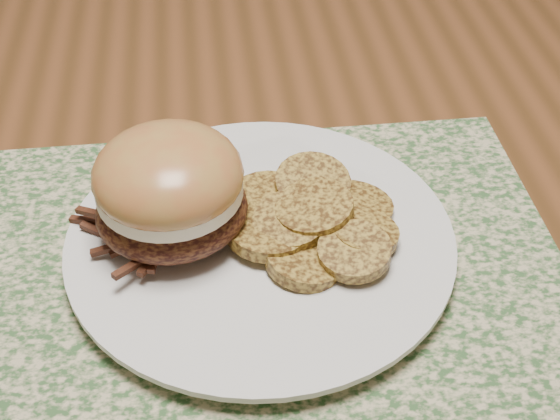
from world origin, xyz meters
name	(u,v)px	position (x,y,z in m)	size (l,w,h in m)	color
dining_table	(126,156)	(0.00, 0.00, 0.67)	(1.50, 0.90, 0.75)	brown
placemat	(249,274)	(0.10, -0.26, 0.75)	(0.45, 0.33, 0.00)	#33582D
dinner_plate	(261,243)	(0.11, -0.23, 0.76)	(0.26, 0.26, 0.02)	silver
pork_sandwich	(170,190)	(0.05, -0.22, 0.81)	(0.12, 0.12, 0.08)	black
roasted_potatoes	(312,219)	(0.15, -0.23, 0.78)	(0.15, 0.15, 0.03)	olive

